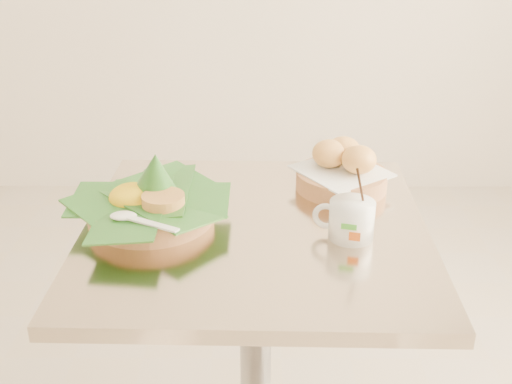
{
  "coord_description": "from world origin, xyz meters",
  "views": [
    {
      "loc": [
        0.15,
        -1.21,
        1.37
      ],
      "look_at": [
        0.14,
        -0.03,
        0.82
      ],
      "focal_mm": 45.0,
      "sensor_mm": 36.0,
      "label": 1
    }
  ],
  "objects_px": {
    "coffee_mug": "(350,219)",
    "rice_basket": "(150,200)",
    "bread_basket": "(342,170)",
    "cafe_table": "(256,314)"
  },
  "relations": [
    {
      "from": "cafe_table",
      "to": "rice_basket",
      "type": "xyz_separation_m",
      "value": [
        -0.22,
        0.03,
        0.26
      ]
    },
    {
      "from": "coffee_mug",
      "to": "rice_basket",
      "type": "bearing_deg",
      "value": 169.46
    },
    {
      "from": "rice_basket",
      "to": "bread_basket",
      "type": "relative_size",
      "value": 1.31
    },
    {
      "from": "rice_basket",
      "to": "coffee_mug",
      "type": "xyz_separation_m",
      "value": [
        0.4,
        -0.08,
        -0.0
      ]
    },
    {
      "from": "cafe_table",
      "to": "rice_basket",
      "type": "bearing_deg",
      "value": 172.98
    },
    {
      "from": "cafe_table",
      "to": "bread_basket",
      "type": "relative_size",
      "value": 3.03
    },
    {
      "from": "bread_basket",
      "to": "coffee_mug",
      "type": "xyz_separation_m",
      "value": [
        -0.01,
        -0.24,
        -0.0
      ]
    },
    {
      "from": "bread_basket",
      "to": "coffee_mug",
      "type": "relative_size",
      "value": 1.61
    },
    {
      "from": "rice_basket",
      "to": "cafe_table",
      "type": "bearing_deg",
      "value": -7.02
    },
    {
      "from": "cafe_table",
      "to": "rice_basket",
      "type": "height_order",
      "value": "rice_basket"
    }
  ]
}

